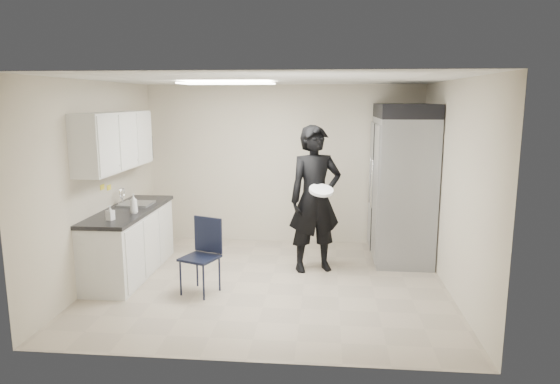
# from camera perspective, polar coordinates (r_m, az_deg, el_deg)

# --- Properties ---
(floor) EXTENTS (4.50, 4.50, 0.00)m
(floor) POSITION_cam_1_polar(r_m,az_deg,el_deg) (6.62, -1.12, -10.36)
(floor) COLOR tan
(floor) RESTS_ON ground
(ceiling) EXTENTS (4.50, 4.50, 0.00)m
(ceiling) POSITION_cam_1_polar(r_m,az_deg,el_deg) (6.19, -1.21, 12.74)
(ceiling) COLOR silver
(ceiling) RESTS_ON back_wall
(back_wall) EXTENTS (4.50, 0.00, 4.50)m
(back_wall) POSITION_cam_1_polar(r_m,az_deg,el_deg) (8.25, 0.40, 3.14)
(back_wall) COLOR #BCB39B
(back_wall) RESTS_ON floor
(left_wall) EXTENTS (0.00, 4.00, 4.00)m
(left_wall) POSITION_cam_1_polar(r_m,az_deg,el_deg) (6.90, -20.07, 1.04)
(left_wall) COLOR #BCB39B
(left_wall) RESTS_ON floor
(right_wall) EXTENTS (0.00, 4.00, 4.00)m
(right_wall) POSITION_cam_1_polar(r_m,az_deg,el_deg) (6.43, 19.19, 0.44)
(right_wall) COLOR #BCB39B
(right_wall) RESTS_ON floor
(ceiling_panel) EXTENTS (1.20, 0.60, 0.02)m
(ceiling_panel) POSITION_cam_1_polar(r_m,az_deg,el_deg) (6.68, -6.05, 12.26)
(ceiling_panel) COLOR white
(ceiling_panel) RESTS_ON ceiling
(lower_counter) EXTENTS (0.60, 1.90, 0.86)m
(lower_counter) POSITION_cam_1_polar(r_m,az_deg,el_deg) (7.14, -16.76, -5.61)
(lower_counter) COLOR silver
(lower_counter) RESTS_ON floor
(countertop) EXTENTS (0.64, 1.95, 0.05)m
(countertop) POSITION_cam_1_polar(r_m,az_deg,el_deg) (7.03, -16.96, -2.05)
(countertop) COLOR black
(countertop) RESTS_ON lower_counter
(sink) EXTENTS (0.42, 0.40, 0.14)m
(sink) POSITION_cam_1_polar(r_m,az_deg,el_deg) (7.26, -16.07, -1.75)
(sink) COLOR gray
(sink) RESTS_ON countertop
(faucet) EXTENTS (0.02, 0.02, 0.24)m
(faucet) POSITION_cam_1_polar(r_m,az_deg,el_deg) (7.30, -17.59, -0.55)
(faucet) COLOR silver
(faucet) RESTS_ON countertop
(upper_cabinets) EXTENTS (0.35, 1.80, 0.75)m
(upper_cabinets) POSITION_cam_1_polar(r_m,az_deg,el_deg) (6.95, -18.33, 5.57)
(upper_cabinets) COLOR silver
(upper_cabinets) RESTS_ON left_wall
(towel_dispenser) EXTENTS (0.22, 0.30, 0.35)m
(towel_dispenser) POSITION_cam_1_polar(r_m,az_deg,el_deg) (8.05, -15.42, 4.87)
(towel_dispenser) COLOR black
(towel_dispenser) RESTS_ON left_wall
(notice_sticker_left) EXTENTS (0.00, 0.12, 0.07)m
(notice_sticker_left) POSITION_cam_1_polar(r_m,az_deg,el_deg) (7.00, -19.64, 0.53)
(notice_sticker_left) COLOR yellow
(notice_sticker_left) RESTS_ON left_wall
(notice_sticker_right) EXTENTS (0.00, 0.12, 0.07)m
(notice_sticker_right) POSITION_cam_1_polar(r_m,az_deg,el_deg) (7.19, -18.96, 0.49)
(notice_sticker_right) COLOR yellow
(notice_sticker_right) RESTS_ON left_wall
(commercial_fridge) EXTENTS (0.80, 1.35, 2.10)m
(commercial_fridge) POSITION_cam_1_polar(r_m,az_deg,el_deg) (7.62, 13.76, 0.32)
(commercial_fridge) COLOR gray
(commercial_fridge) RESTS_ON floor
(fridge_compressor) EXTENTS (0.80, 1.35, 0.20)m
(fridge_compressor) POSITION_cam_1_polar(r_m,az_deg,el_deg) (7.51, 14.14, 8.99)
(fridge_compressor) COLOR black
(fridge_compressor) RESTS_ON commercial_fridge
(folding_chair) EXTENTS (0.52, 0.52, 0.90)m
(folding_chair) POSITION_cam_1_polar(r_m,az_deg,el_deg) (6.23, -9.16, -7.46)
(folding_chair) COLOR black
(folding_chair) RESTS_ON floor
(man_tuxedo) EXTENTS (0.87, 0.72, 2.02)m
(man_tuxedo) POSITION_cam_1_polar(r_m,az_deg,el_deg) (6.87, 4.02, -0.83)
(man_tuxedo) COLOR black
(man_tuxedo) RESTS_ON floor
(bucket_lid) EXTENTS (0.41, 0.41, 0.04)m
(bucket_lid) POSITION_cam_1_polar(r_m,az_deg,el_deg) (6.60, 4.73, 0.19)
(bucket_lid) COLOR white
(bucket_lid) RESTS_ON man_tuxedo
(soap_bottle_a) EXTENTS (0.14, 0.14, 0.26)m
(soap_bottle_a) POSITION_cam_1_polar(r_m,az_deg,el_deg) (6.70, -16.38, -1.28)
(soap_bottle_a) COLOR white
(soap_bottle_a) RESTS_ON countertop
(soap_bottle_b) EXTENTS (0.10, 0.10, 0.18)m
(soap_bottle_b) POSITION_cam_1_polar(r_m,az_deg,el_deg) (6.43, -18.84, -2.27)
(soap_bottle_b) COLOR #A9A8B4
(soap_bottle_b) RESTS_ON countertop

